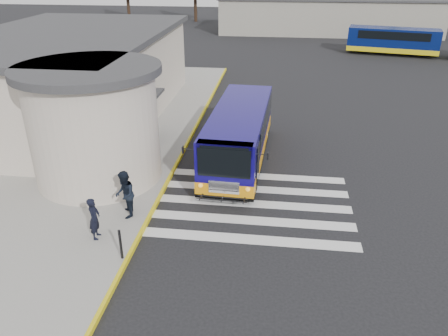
# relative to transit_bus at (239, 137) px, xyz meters

# --- Properties ---
(ground) EXTENTS (140.00, 140.00, 0.00)m
(ground) POSITION_rel_transit_bus_xyz_m (1.24, -3.11, -1.21)
(ground) COLOR black
(ground) RESTS_ON ground
(sidewalk) EXTENTS (10.00, 34.00, 0.15)m
(sidewalk) POSITION_rel_transit_bus_xyz_m (-7.76, 0.89, -1.14)
(sidewalk) COLOR gray
(sidewalk) RESTS_ON ground
(curb_strip) EXTENTS (0.12, 34.00, 0.16)m
(curb_strip) POSITION_rel_transit_bus_xyz_m (-2.81, 0.89, -1.13)
(curb_strip) COLOR yellow
(curb_strip) RESTS_ON ground
(station_building) EXTENTS (12.70, 18.70, 4.80)m
(station_building) POSITION_rel_transit_bus_xyz_m (-9.60, 3.79, 1.36)
(station_building) COLOR #B4A898
(station_building) RESTS_ON ground
(crosswalk) EXTENTS (8.00, 5.35, 0.01)m
(crosswalk) POSITION_rel_transit_bus_xyz_m (0.74, -3.91, -1.21)
(crosswalk) COLOR silver
(crosswalk) RESTS_ON ground
(depot_building) EXTENTS (26.40, 8.40, 4.20)m
(depot_building) POSITION_rel_transit_bus_xyz_m (7.24, 38.89, 0.90)
(depot_building) COLOR gray
(depot_building) RESTS_ON ground
(transit_bus) EXTENTS (3.27, 9.08, 2.53)m
(transit_bus) POSITION_rel_transit_bus_xyz_m (0.00, 0.00, 0.00)
(transit_bus) COLOR #100865
(transit_bus) RESTS_ON ground
(pedestrian_a) EXTENTS (0.42, 0.59, 1.50)m
(pedestrian_a) POSITION_rel_transit_bus_xyz_m (-4.18, -7.04, -0.31)
(pedestrian_a) COLOR black
(pedestrian_a) RESTS_ON sidewalk
(pedestrian_b) EXTENTS (0.91, 1.03, 1.79)m
(pedestrian_b) POSITION_rel_transit_bus_xyz_m (-3.61, -5.59, -0.17)
(pedestrian_b) COLOR black
(pedestrian_b) RESTS_ON sidewalk
(bollard) EXTENTS (0.09, 0.09, 1.04)m
(bollard) POSITION_rel_transit_bus_xyz_m (-2.96, -8.02, -0.54)
(bollard) COLOR black
(bollard) RESTS_ON sidewalk
(far_bus_a) EXTENTS (8.67, 4.08, 2.16)m
(far_bus_a) POSITION_rel_transit_bus_xyz_m (12.44, 26.22, 0.19)
(far_bus_a) COLOR #06134C
(far_bus_a) RESTS_ON ground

